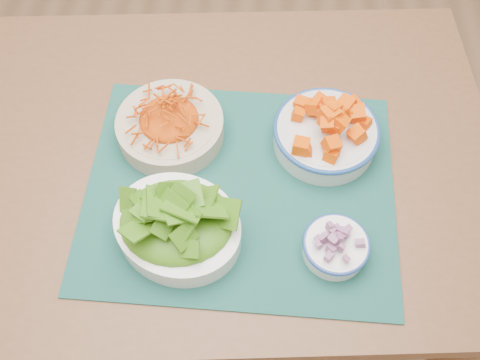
{
  "coord_description": "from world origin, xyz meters",
  "views": [
    {
      "loc": [
        0.08,
        -0.87,
        1.63
      ],
      "look_at": [
        0.05,
        -0.36,
        0.78
      ],
      "focal_mm": 40.0,
      "sensor_mm": 36.0,
      "label": 1
    }
  ],
  "objects_px": {
    "squash_bowl": "(327,128)",
    "lettuce_bowl": "(177,222)",
    "table": "(200,178)",
    "carrot_bowl": "(170,123)",
    "placemat": "(240,189)",
    "onion_bowl": "(336,245)"
  },
  "relations": [
    {
      "from": "table",
      "to": "lettuce_bowl",
      "type": "height_order",
      "value": "lettuce_bowl"
    },
    {
      "from": "placemat",
      "to": "carrot_bowl",
      "type": "bearing_deg",
      "value": 142.19
    },
    {
      "from": "squash_bowl",
      "to": "onion_bowl",
      "type": "xyz_separation_m",
      "value": [
        0.01,
        -0.23,
        -0.02
      ]
    },
    {
      "from": "table",
      "to": "carrot_bowl",
      "type": "relative_size",
      "value": 4.5
    },
    {
      "from": "table",
      "to": "placemat",
      "type": "bearing_deg",
      "value": -46.27
    },
    {
      "from": "carrot_bowl",
      "to": "placemat",
      "type": "bearing_deg",
      "value": -39.12
    },
    {
      "from": "placemat",
      "to": "squash_bowl",
      "type": "height_order",
      "value": "squash_bowl"
    },
    {
      "from": "onion_bowl",
      "to": "squash_bowl",
      "type": "bearing_deg",
      "value": 92.85
    },
    {
      "from": "squash_bowl",
      "to": "lettuce_bowl",
      "type": "xyz_separation_m",
      "value": [
        -0.26,
        -0.22,
        0.0
      ]
    },
    {
      "from": "squash_bowl",
      "to": "lettuce_bowl",
      "type": "relative_size",
      "value": 0.9
    },
    {
      "from": "onion_bowl",
      "to": "lettuce_bowl",
      "type": "bearing_deg",
      "value": 176.12
    },
    {
      "from": "table",
      "to": "carrot_bowl",
      "type": "distance_m",
      "value": 0.16
    },
    {
      "from": "carrot_bowl",
      "to": "squash_bowl",
      "type": "relative_size",
      "value": 1.06
    },
    {
      "from": "squash_bowl",
      "to": "carrot_bowl",
      "type": "bearing_deg",
      "value": 179.16
    },
    {
      "from": "carrot_bowl",
      "to": "lettuce_bowl",
      "type": "height_order",
      "value": "lettuce_bowl"
    },
    {
      "from": "table",
      "to": "squash_bowl",
      "type": "relative_size",
      "value": 4.79
    },
    {
      "from": "placemat",
      "to": "lettuce_bowl",
      "type": "relative_size",
      "value": 2.0
    },
    {
      "from": "table",
      "to": "carrot_bowl",
      "type": "bearing_deg",
      "value": 140.35
    },
    {
      "from": "placemat",
      "to": "carrot_bowl",
      "type": "xyz_separation_m",
      "value": [
        -0.14,
        0.12,
        0.04
      ]
    },
    {
      "from": "table",
      "to": "lettuce_bowl",
      "type": "relative_size",
      "value": 4.33
    },
    {
      "from": "carrot_bowl",
      "to": "onion_bowl",
      "type": "relative_size",
      "value": 1.92
    },
    {
      "from": "placemat",
      "to": "onion_bowl",
      "type": "distance_m",
      "value": 0.21
    }
  ]
}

